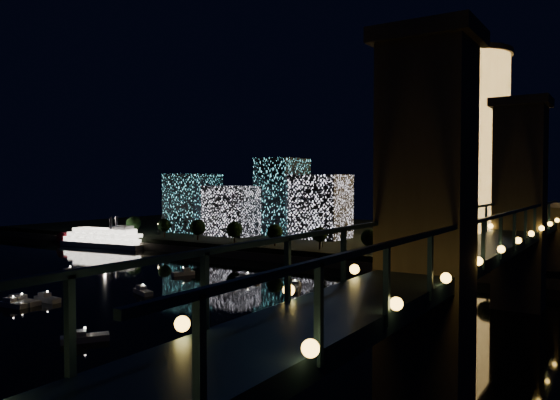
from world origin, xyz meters
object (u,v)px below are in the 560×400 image
Objects in this scene: truss_bridge at (471,266)px; riverboat at (101,239)px; tower_cylindrical at (466,149)px; tower_rectangular at (421,167)px.

riverboat is (-183.99, 72.60, -12.48)m from truss_bridge.
tower_rectangular is at bearing 145.95° from tower_cylindrical.
tower_cylindrical is 165.75m from riverboat.
tower_cylindrical is 0.29× the size of truss_bridge.
truss_bridge reaches higher than riverboat.
truss_bridge is 198.19m from riverboat.
tower_cylindrical is 1.19× the size of tower_rectangular.
riverboat is (-126.97, -72.88, -33.15)m from tower_rectangular.
tower_cylindrical is 136.46m from truss_bridge.
truss_bridge is (33.41, -129.53, -26.98)m from tower_cylindrical.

